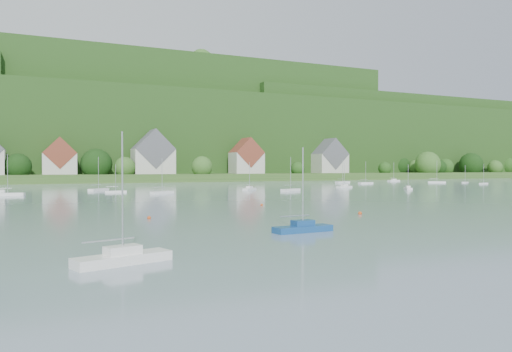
# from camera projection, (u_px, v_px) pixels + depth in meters

# --- Properties ---
(far_shore_strip) EXTENTS (600.00, 60.00, 3.00)m
(far_shore_strip) POSITION_uv_depth(u_px,v_px,m) (135.00, 177.00, 206.09)
(far_shore_strip) COLOR #2C511E
(far_shore_strip) RESTS_ON ground
(forested_ridge) EXTENTS (620.00, 181.22, 69.89)m
(forested_ridge) POSITION_uv_depth(u_px,v_px,m) (113.00, 136.00, 268.48)
(forested_ridge) COLOR #173C13
(forested_ridge) RESTS_ON ground
(village_building_1) EXTENTS (12.00, 9.36, 14.00)m
(village_building_1) POSITION_uv_depth(u_px,v_px,m) (59.00, 159.00, 183.69)
(village_building_1) COLOR beige
(village_building_1) RESTS_ON far_shore_strip
(village_building_2) EXTENTS (16.00, 11.44, 18.00)m
(village_building_2) POSITION_uv_depth(u_px,v_px,m) (153.00, 156.00, 197.02)
(village_building_2) COLOR beige
(village_building_2) RESTS_ON far_shore_strip
(village_building_3) EXTENTS (13.00, 10.40, 15.50)m
(village_building_3) POSITION_uv_depth(u_px,v_px,m) (246.00, 159.00, 211.52)
(village_building_3) COLOR beige
(village_building_3) RESTS_ON far_shore_strip
(village_building_4) EXTENTS (15.00, 10.40, 16.50)m
(village_building_4) POSITION_uv_depth(u_px,v_px,m) (330.00, 159.00, 233.51)
(village_building_4) COLOR beige
(village_building_4) RESTS_ON far_shore_strip
(near_sailboat_0) EXTENTS (5.91, 3.20, 7.68)m
(near_sailboat_0) POSITION_uv_depth(u_px,v_px,m) (123.00, 257.00, 28.40)
(near_sailboat_0) COLOR white
(near_sailboat_0) RESTS_ON ground
(near_sailboat_1) EXTENTS (5.55, 2.00, 7.34)m
(near_sailboat_1) POSITION_uv_depth(u_px,v_px,m) (303.00, 227.00, 42.45)
(near_sailboat_1) COLOR navy
(near_sailboat_1) RESTS_ON ground
(mooring_buoy_0) EXTENTS (0.46, 0.46, 0.46)m
(mooring_buoy_0) POSITION_uv_depth(u_px,v_px,m) (360.00, 214.00, 58.38)
(mooring_buoy_0) COLOR #D14A17
(mooring_buoy_0) RESTS_ON ground
(mooring_buoy_3) EXTENTS (0.39, 0.39, 0.39)m
(mooring_buoy_3) POSITION_uv_depth(u_px,v_px,m) (262.00, 206.00, 71.73)
(mooring_buoy_3) COLOR #D14A17
(mooring_buoy_3) RESTS_ON ground
(mooring_buoy_5) EXTENTS (0.42, 0.42, 0.42)m
(mooring_buoy_5) POSITION_uv_depth(u_px,v_px,m) (149.00, 219.00, 53.19)
(mooring_buoy_5) COLOR #D14A17
(mooring_buoy_5) RESTS_ON ground
(far_sailboat_cluster) EXTENTS (195.44, 65.00, 8.71)m
(far_sailboat_cluster) POSITION_uv_depth(u_px,v_px,m) (231.00, 186.00, 134.77)
(far_sailboat_cluster) COLOR white
(far_sailboat_cluster) RESTS_ON ground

